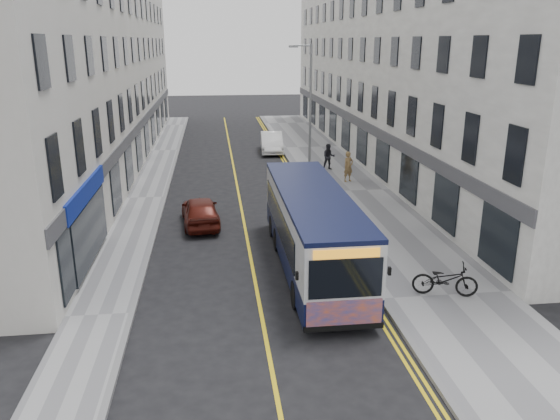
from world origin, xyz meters
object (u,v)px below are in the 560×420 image
object	(u,v)px
streetlamp	(309,110)
bicycle	(445,280)
pedestrian_near	(348,167)
car_white	(272,142)
city_bus	(312,227)
car_maroon	(200,211)
pedestrian_far	(329,157)

from	to	relation	value
streetlamp	bicycle	size ratio (longest dim) A/B	3.80
pedestrian_near	car_white	size ratio (longest dim) A/B	0.39
car_white	city_bus	bearing A→B (deg)	-88.96
pedestrian_near	city_bus	bearing A→B (deg)	-133.93
car_white	car_maroon	bearing A→B (deg)	-103.62
bicycle	pedestrian_near	bearing A→B (deg)	14.20
pedestrian_near	pedestrian_far	bearing A→B (deg)	74.65
streetlamp	car_white	xyz separation A→B (m)	(-1.06, 10.03, -3.63)
pedestrian_far	car_maroon	xyz separation A→B (m)	(-8.10, -9.95, -0.28)
streetlamp	city_bus	size ratio (longest dim) A/B	0.78
pedestrian_far	car_maroon	size ratio (longest dim) A/B	0.42
city_bus	bicycle	distance (m)	4.99
car_white	car_maroon	size ratio (longest dim) A/B	1.14
pedestrian_far	car_maroon	distance (m)	12.83
car_white	pedestrian_far	bearing A→B (deg)	-62.74
car_white	car_maroon	xyz separation A→B (m)	(-5.11, -16.71, -0.07)
bicycle	car_white	world-z (taller)	car_white
bicycle	pedestrian_far	bearing A→B (deg)	16.08
city_bus	streetlamp	bearing A→B (deg)	80.86
car_white	pedestrian_near	bearing A→B (deg)	-67.32
streetlamp	car_white	distance (m)	10.72
bicycle	car_maroon	distance (m)	11.77
pedestrian_near	pedestrian_far	world-z (taller)	pedestrian_near
bicycle	pedestrian_far	size ratio (longest dim) A/B	1.26
pedestrian_far	car_white	xyz separation A→B (m)	(-3.00, 6.76, -0.21)
city_bus	bicycle	size ratio (longest dim) A/B	4.85
city_bus	bicycle	bearing A→B (deg)	-37.27
streetlamp	pedestrian_near	world-z (taller)	streetlamp
city_bus	pedestrian_far	size ratio (longest dim) A/B	6.11
bicycle	pedestrian_near	xyz separation A→B (m)	(0.51, 15.27, 0.34)
streetlamp	car_white	bearing A→B (deg)	96.05
pedestrian_far	car_white	distance (m)	7.40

